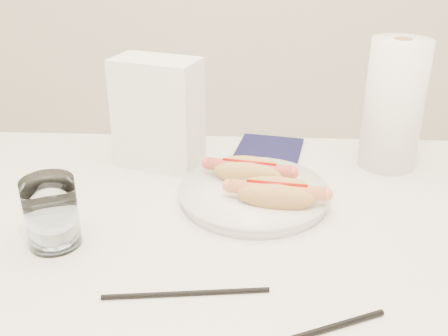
{
  "coord_description": "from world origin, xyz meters",
  "views": [
    {
      "loc": [
        0.02,
        -0.67,
        1.19
      ],
      "look_at": [
        -0.01,
        0.09,
        0.82
      ],
      "focal_mm": 42.17,
      "sensor_mm": 36.0,
      "label": 1
    }
  ],
  "objects_px": {
    "plate": "(254,195)",
    "hotdog_right": "(276,193)",
    "water_glass": "(51,213)",
    "hotdog_left": "(249,171)",
    "paper_towel_roll": "(394,105)",
    "napkin_box": "(158,113)",
    "table": "(230,269)"
  },
  "relations": [
    {
      "from": "water_glass",
      "to": "hotdog_left",
      "type": "bearing_deg",
      "value": 32.17
    },
    {
      "from": "paper_towel_roll",
      "to": "water_glass",
      "type": "bearing_deg",
      "value": -151.04
    },
    {
      "from": "hotdog_right",
      "to": "plate",
      "type": "bearing_deg",
      "value": 134.94
    },
    {
      "from": "plate",
      "to": "napkin_box",
      "type": "bearing_deg",
      "value": 142.65
    },
    {
      "from": "plate",
      "to": "water_glass",
      "type": "bearing_deg",
      "value": -153.62
    },
    {
      "from": "hotdog_left",
      "to": "hotdog_right",
      "type": "height_order",
      "value": "hotdog_right"
    },
    {
      "from": "napkin_box",
      "to": "water_glass",
      "type": "bearing_deg",
      "value": -93.0
    },
    {
      "from": "plate",
      "to": "hotdog_left",
      "type": "xyz_separation_m",
      "value": [
        -0.01,
        0.03,
        0.03
      ]
    },
    {
      "from": "water_glass",
      "to": "hotdog_right",
      "type": "bearing_deg",
      "value": 16.74
    },
    {
      "from": "water_glass",
      "to": "table",
      "type": "bearing_deg",
      "value": 6.96
    },
    {
      "from": "hotdog_left",
      "to": "paper_towel_roll",
      "type": "height_order",
      "value": "paper_towel_roll"
    },
    {
      "from": "hotdog_right",
      "to": "napkin_box",
      "type": "distance_m",
      "value": 0.29
    },
    {
      "from": "hotdog_left",
      "to": "napkin_box",
      "type": "height_order",
      "value": "napkin_box"
    },
    {
      "from": "plate",
      "to": "napkin_box",
      "type": "height_order",
      "value": "napkin_box"
    },
    {
      "from": "plate",
      "to": "hotdog_right",
      "type": "relative_size",
      "value": 1.59
    },
    {
      "from": "napkin_box",
      "to": "table",
      "type": "bearing_deg",
      "value": -41.55
    },
    {
      "from": "hotdog_left",
      "to": "water_glass",
      "type": "height_order",
      "value": "water_glass"
    },
    {
      "from": "paper_towel_roll",
      "to": "table",
      "type": "bearing_deg",
      "value": -136.96
    },
    {
      "from": "water_glass",
      "to": "paper_towel_roll",
      "type": "relative_size",
      "value": 0.43
    },
    {
      "from": "hotdog_right",
      "to": "paper_towel_roll",
      "type": "height_order",
      "value": "paper_towel_roll"
    },
    {
      "from": "hotdog_right",
      "to": "paper_towel_roll",
      "type": "relative_size",
      "value": 0.64
    },
    {
      "from": "hotdog_left",
      "to": "paper_towel_roll",
      "type": "distance_m",
      "value": 0.31
    },
    {
      "from": "hotdog_left",
      "to": "water_glass",
      "type": "xyz_separation_m",
      "value": [
        -0.28,
        -0.18,
        0.01
      ]
    },
    {
      "from": "hotdog_left",
      "to": "hotdog_right",
      "type": "xyz_separation_m",
      "value": [
        0.04,
        -0.08,
        0.0
      ]
    },
    {
      "from": "water_glass",
      "to": "napkin_box",
      "type": "xyz_separation_m",
      "value": [
        0.11,
        0.28,
        0.05
      ]
    },
    {
      "from": "water_glass",
      "to": "plate",
      "type": "bearing_deg",
      "value": 26.38
    },
    {
      "from": "plate",
      "to": "napkin_box",
      "type": "relative_size",
      "value": 1.18
    },
    {
      "from": "napkin_box",
      "to": "paper_towel_roll",
      "type": "distance_m",
      "value": 0.44
    },
    {
      "from": "table",
      "to": "napkin_box",
      "type": "bearing_deg",
      "value": 120.15
    },
    {
      "from": "water_glass",
      "to": "paper_towel_roll",
      "type": "distance_m",
      "value": 0.63
    },
    {
      "from": "water_glass",
      "to": "napkin_box",
      "type": "distance_m",
      "value": 0.31
    },
    {
      "from": "paper_towel_roll",
      "to": "napkin_box",
      "type": "bearing_deg",
      "value": -177.4
    }
  ]
}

